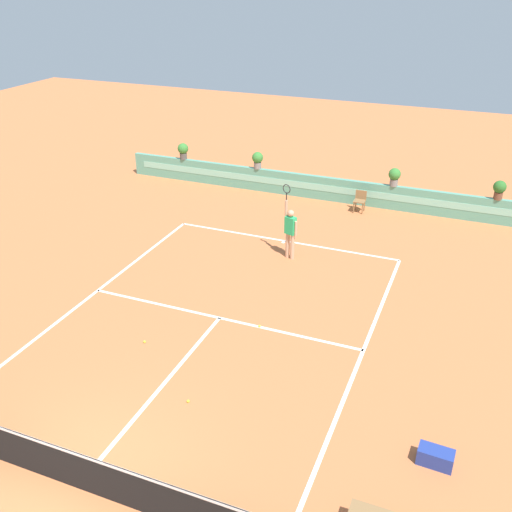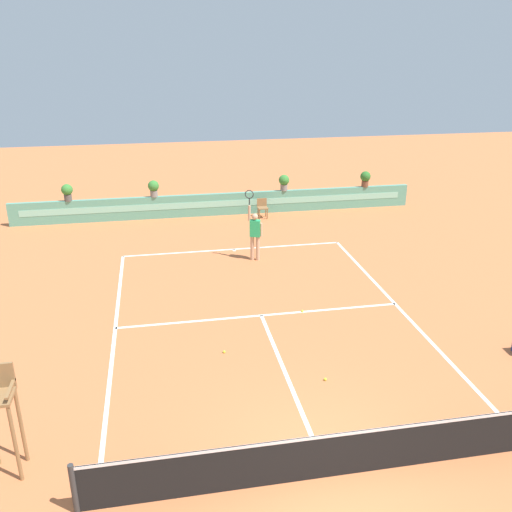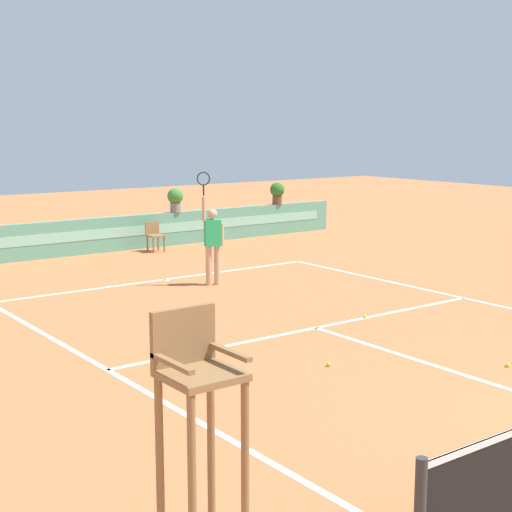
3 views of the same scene
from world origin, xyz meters
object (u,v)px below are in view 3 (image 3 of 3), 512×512
at_px(tennis_ball_by_sideline, 508,365).
at_px(potted_plant_right, 175,198).
at_px(tennis_player, 212,239).
at_px(tennis_ball_mid_court, 365,316).
at_px(potted_plant_far_right, 277,192).
at_px(ball_kid_chair, 154,235).
at_px(umpire_chair, 197,406).
at_px(tennis_ball_near_baseline, 329,364).

xyz_separation_m(tennis_ball_by_sideline, potted_plant_right, (2.15, 13.45, 1.38)).
height_order(tennis_player, tennis_ball_mid_court, tennis_player).
xyz_separation_m(tennis_ball_mid_court, potted_plant_far_right, (5.68, 10.00, 1.38)).
bearing_deg(potted_plant_far_right, tennis_ball_by_sideline, -114.23).
relative_size(tennis_player, potted_plant_right, 3.57).
height_order(tennis_player, tennis_ball_by_sideline, tennis_player).
height_order(ball_kid_chair, potted_plant_far_right, potted_plant_far_right).
relative_size(tennis_ball_mid_court, tennis_ball_by_sideline, 1.00).
xyz_separation_m(umpire_chair, tennis_ball_by_sideline, (6.58, 1.67, -1.31)).
xyz_separation_m(tennis_ball_near_baseline, potted_plant_right, (4.32, 11.82, 1.38)).
bearing_deg(tennis_ball_near_baseline, umpire_chair, -143.15).
bearing_deg(potted_plant_far_right, tennis_ball_mid_court, -119.59).
bearing_deg(tennis_ball_mid_court, tennis_player, 98.19).
relative_size(ball_kid_chair, potted_plant_far_right, 1.17).
relative_size(tennis_player, tennis_ball_mid_court, 38.01).
bearing_deg(tennis_player, tennis_ball_by_sideline, -88.21).
bearing_deg(tennis_player, umpire_chair, -123.86).
height_order(tennis_ball_mid_court, potted_plant_right, potted_plant_right).
bearing_deg(tennis_ball_by_sideline, potted_plant_far_right, 65.77).
bearing_deg(tennis_ball_mid_court, tennis_ball_by_sideline, -96.22).
height_order(tennis_player, potted_plant_right, tennis_player).
xyz_separation_m(umpire_chair, tennis_ball_near_baseline, (4.41, 3.31, -1.31)).
height_order(tennis_ball_near_baseline, potted_plant_far_right, potted_plant_far_right).
relative_size(umpire_chair, potted_plant_right, 2.96).
height_order(ball_kid_chair, tennis_player, tennis_player).
relative_size(tennis_player, potted_plant_far_right, 3.57).
bearing_deg(tennis_player, potted_plant_far_right, 42.10).
distance_m(ball_kid_chair, potted_plant_right, 1.65).
bearing_deg(tennis_ball_near_baseline, tennis_player, 72.60).
distance_m(tennis_player, potted_plant_far_right, 8.50).
xyz_separation_m(tennis_player, potted_plant_far_right, (6.30, 5.69, 0.36)).
xyz_separation_m(tennis_player, tennis_ball_by_sideline, (0.24, -7.76, -1.02)).
distance_m(umpire_chair, potted_plant_right, 17.46).
bearing_deg(tennis_ball_near_baseline, potted_plant_far_right, 55.19).
distance_m(tennis_player, tennis_ball_near_baseline, 6.50).
bearing_deg(potted_plant_right, umpire_chair, -119.99).
bearing_deg(potted_plant_right, tennis_ball_mid_court, -100.07).
xyz_separation_m(ball_kid_chair, potted_plant_far_right, (5.05, 0.73, 0.93)).
bearing_deg(umpire_chair, tennis_ball_mid_court, 36.41).
bearing_deg(umpire_chair, tennis_ball_near_baseline, 36.85).
xyz_separation_m(umpire_chair, tennis_ball_mid_court, (6.95, 5.13, -1.31)).
distance_m(tennis_ball_by_sideline, potted_plant_right, 13.70).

